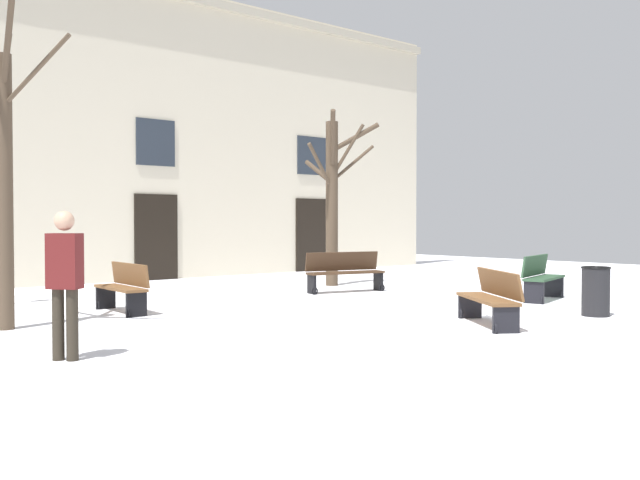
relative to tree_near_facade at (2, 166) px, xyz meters
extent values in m
plane|color=white|center=(6.23, -1.87, -2.49)|extent=(34.42, 34.42, 0.00)
cube|color=beige|center=(6.23, 7.10, 1.68)|extent=(21.51, 0.40, 8.34)
cube|color=black|center=(6.09, 6.88, -1.28)|extent=(1.31, 0.08, 2.42)
cube|color=#262D38|center=(6.09, 6.88, 1.38)|extent=(1.18, 0.06, 1.30)
cube|color=black|center=(11.78, 6.88, -1.29)|extent=(1.33, 0.08, 2.41)
cube|color=#262D38|center=(11.78, 6.88, 1.35)|extent=(1.19, 0.06, 1.26)
cylinder|color=#4C3D2D|center=(0.03, 0.01, -0.40)|extent=(0.26, 0.26, 4.19)
cylinder|color=#4C3D2D|center=(-0.03, -0.49, 1.89)|extent=(0.22, 1.09, 1.58)
cylinder|color=#4C3D2D|center=(0.19, 0.39, 1.73)|extent=(0.44, 0.86, 1.02)
cylinder|color=#4C3D2D|center=(0.31, -0.58, 1.38)|extent=(0.65, 1.25, 1.00)
cylinder|color=#4C3D2D|center=(8.72, 2.36, -0.39)|extent=(0.31, 0.31, 4.21)
cylinder|color=#4C3D2D|center=(8.44, 2.02, 1.16)|extent=(0.73, 0.85, 1.50)
cylinder|color=#4C3D2D|center=(8.25, 2.25, 0.54)|extent=(1.04, 0.34, 1.15)
cylinder|color=#4C3D2D|center=(9.22, 2.02, 1.32)|extent=(1.11, 0.82, 0.79)
cylinder|color=#4C3D2D|center=(9.36, 2.26, 0.68)|extent=(1.34, 0.29, 1.03)
cylinder|color=#4C3D2D|center=(9.04, 2.12, 0.97)|extent=(0.75, 0.61, 1.39)
cylinder|color=#4C3D2D|center=(8.63, 2.76, 0.44)|extent=(0.31, 0.90, 0.68)
cylinder|color=black|center=(8.37, -5.04, -2.08)|extent=(0.47, 0.47, 0.83)
torus|color=black|center=(8.37, -5.04, -1.65)|extent=(0.50, 0.50, 0.04)
cube|color=brown|center=(6.01, -4.48, -2.07)|extent=(1.36, 1.72, 0.05)
cube|color=brown|center=(6.18, -4.59, -1.82)|extent=(1.09, 1.54, 0.42)
cube|color=black|center=(6.47, -3.79, -2.28)|extent=(0.37, 0.27, 0.42)
torus|color=black|center=(6.33, -3.70, -2.41)|extent=(0.12, 0.16, 0.17)
cube|color=black|center=(5.55, -5.17, -2.28)|extent=(0.37, 0.27, 0.42)
torus|color=black|center=(5.40, -5.07, -2.41)|extent=(0.12, 0.16, 0.17)
cube|color=#3D2819|center=(7.83, 0.84, -2.03)|extent=(1.93, 0.83, 0.05)
cube|color=#3D2819|center=(7.87, 1.02, -1.77)|extent=(1.87, 0.55, 0.44)
cube|color=black|center=(6.97, 1.05, -2.26)|extent=(0.14, 0.37, 0.46)
torus|color=black|center=(6.93, 0.90, -2.41)|extent=(0.17, 0.07, 0.17)
cube|color=black|center=(8.69, 0.64, -2.26)|extent=(0.14, 0.37, 0.46)
torus|color=black|center=(8.66, 0.49, -2.41)|extent=(0.17, 0.07, 0.17)
cube|color=brown|center=(2.23, 0.76, -2.04)|extent=(0.48, 1.58, 0.05)
cube|color=brown|center=(2.41, 0.75, -1.80)|extent=(0.16, 1.57, 0.41)
cube|color=black|center=(2.26, 1.48, -2.27)|extent=(0.37, 0.08, 0.45)
torus|color=black|center=(2.11, 1.49, -2.41)|extent=(0.04, 0.17, 0.17)
cube|color=black|center=(2.19, 0.04, -2.27)|extent=(0.37, 0.08, 0.45)
torus|color=black|center=(2.04, 0.05, -2.41)|extent=(0.04, 0.17, 0.17)
cube|color=#2D4C33|center=(9.89, -3.08, -2.02)|extent=(1.67, 0.88, 0.05)
cube|color=#2D4C33|center=(9.83, -2.89, -1.77)|extent=(1.58, 0.56, 0.43)
cube|color=black|center=(9.17, -3.29, -2.26)|extent=(0.17, 0.40, 0.47)
torus|color=black|center=(9.22, -3.46, -2.41)|extent=(0.17, 0.08, 0.17)
cube|color=black|center=(10.60, -2.87, -2.26)|extent=(0.17, 0.40, 0.47)
torus|color=black|center=(10.65, -3.03, -2.41)|extent=(0.17, 0.08, 0.17)
cylinder|color=#2D271E|center=(-0.23, -2.92, -2.06)|extent=(0.14, 0.14, 0.85)
cylinder|color=#2D271E|center=(-0.11, -3.05, -2.06)|extent=(0.14, 0.14, 0.85)
cube|color=#591919|center=(-0.17, -2.99, -1.31)|extent=(0.41, 0.43, 0.66)
sphere|color=tan|center=(-0.17, -2.99, -0.83)|extent=(0.23, 0.23, 0.23)
camera|label=1|loc=(-3.26, -11.32, -0.84)|focal=39.73mm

